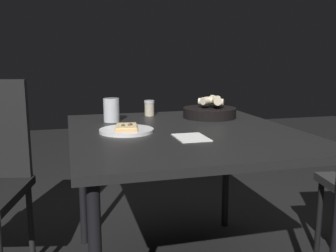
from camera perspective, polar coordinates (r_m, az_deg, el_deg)
dining_table at (r=1.66m, az=2.33°, el=-2.58°), size 1.09×0.97×0.72m
pizza_plate at (r=1.60m, az=-6.26°, el=-0.56°), size 0.23×0.23×0.04m
bread_basket at (r=1.98m, az=6.32°, el=2.23°), size 0.27×0.27×0.11m
beer_glass at (r=1.87m, az=-8.51°, el=2.18°), size 0.08×0.08×0.11m
pepper_shaker at (r=2.03m, az=-2.83°, el=2.58°), size 0.05×0.05×0.08m
napkin at (r=1.49m, az=3.50°, el=-1.74°), size 0.16×0.12×0.00m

